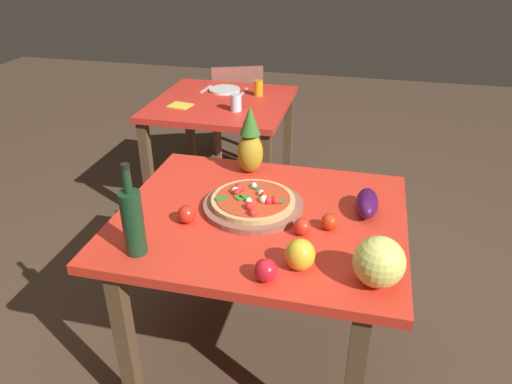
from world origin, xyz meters
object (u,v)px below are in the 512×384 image
(pizza_board, at_px, (253,206))
(tomato_by_bottle, at_px, (329,222))
(background_table, at_px, (222,117))
(tomato_at_corner, at_px, (266,270))
(napkin_folded, at_px, (180,106))
(pizza, at_px, (253,200))
(pineapple_left, at_px, (250,143))
(bell_pepper, at_px, (300,255))
(drinking_glass_juice, at_px, (258,88))
(tomato_near_board, at_px, (187,214))
(eggplant, at_px, (367,203))
(tomato_beside_pepper, at_px, (302,227))
(dinner_plate, at_px, (225,90))
(display_table, at_px, (260,234))
(wine_bottle, at_px, (133,221))
(melon, at_px, (379,262))
(fork_utensil, at_px, (206,89))
(knife_utensil, at_px, (244,92))

(pizza_board, height_order, tomato_by_bottle, tomato_by_bottle)
(background_table, relative_size, tomato_at_corner, 11.37)
(background_table, height_order, napkin_folded, napkin_folded)
(pizza_board, relative_size, pizza, 1.19)
(pineapple_left, distance_m, tomato_by_bottle, 0.60)
(pizza_board, bearing_deg, napkin_folded, 123.73)
(pizza, relative_size, pineapple_left, 1.07)
(bell_pepper, relative_size, drinking_glass_juice, 1.08)
(tomato_at_corner, relative_size, tomato_near_board, 1.08)
(eggplant, bearing_deg, pizza_board, -170.94)
(pizza, bearing_deg, tomato_by_bottle, -14.34)
(eggplant, distance_m, tomato_near_board, 0.72)
(tomato_beside_pepper, height_order, drinking_glass_juice, drinking_glass_juice)
(tomato_beside_pepper, relative_size, tomato_near_board, 0.91)
(background_table, relative_size, tomato_by_bottle, 13.61)
(tomato_at_corner, bearing_deg, tomato_by_bottle, 64.18)
(drinking_glass_juice, relative_size, napkin_folded, 0.75)
(pizza_board, distance_m, dinner_plate, 1.64)
(display_table, height_order, wine_bottle, wine_bottle)
(pizza_board, bearing_deg, melon, -36.27)
(background_table, distance_m, pineapple_left, 1.12)
(tomato_beside_pepper, bearing_deg, display_table, 151.22)
(pizza_board, height_order, bell_pepper, bell_pepper)
(eggplant, relative_size, fork_utensil, 1.11)
(display_table, height_order, pizza, pizza)
(pineapple_left, xyz_separation_m, eggplant, (0.55, -0.26, -0.10))
(tomato_at_corner, distance_m, napkin_folded, 1.84)
(dinner_plate, bearing_deg, pizza, -69.17)
(pizza, height_order, pineapple_left, pineapple_left)
(drinking_glass_juice, bearing_deg, eggplant, -61.12)
(pizza, relative_size, tomato_near_board, 4.76)
(wine_bottle, relative_size, tomato_at_corner, 4.43)
(eggplant, bearing_deg, dinner_plate, 125.36)
(pizza_board, relative_size, napkin_folded, 2.94)
(background_table, bearing_deg, dinner_plate, 100.78)
(napkin_folded, bearing_deg, display_table, -55.85)
(melon, bearing_deg, tomato_beside_pepper, 140.96)
(pineapple_left, height_order, tomato_at_corner, pineapple_left)
(eggplant, height_order, napkin_folded, eggplant)
(tomato_near_board, distance_m, drinking_glass_juice, 1.66)
(melon, relative_size, napkin_folded, 1.20)
(tomato_by_bottle, bearing_deg, tomato_at_corner, -115.82)
(tomato_by_bottle, height_order, napkin_folded, tomato_by_bottle)
(display_table, bearing_deg, pineapple_left, 110.10)
(display_table, relative_size, tomato_beside_pepper, 17.38)
(eggplant, relative_size, tomato_near_board, 2.75)
(tomato_by_bottle, distance_m, napkin_folded, 1.65)
(bell_pepper, bearing_deg, knife_utensil, 110.18)
(pizza_board, bearing_deg, dinner_plate, 110.82)
(background_table, relative_size, bell_pepper, 7.90)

